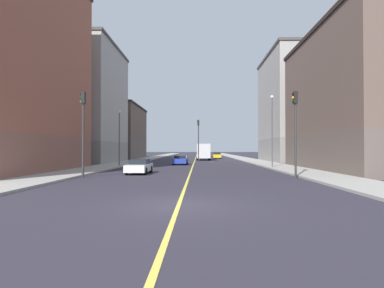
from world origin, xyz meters
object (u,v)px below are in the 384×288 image
Objects in this scene: traffic_light_right_near at (83,122)px; car_white at (139,167)px; street_lamp_left_near at (272,124)px; building_right_midblock at (81,104)px; traffic_light_median_far at (198,135)px; street_lamp_right_near at (119,132)px; car_yellow at (217,155)px; box_truck at (203,152)px; traffic_light_left_near at (295,122)px; building_left_mid at (302,108)px; building_left_near at (370,100)px; car_blue at (181,160)px; building_right_distant at (114,132)px.

car_white is at bearing 48.46° from traffic_light_right_near.
building_right_midblock is at bearing 152.48° from street_lamp_left_near.
traffic_light_median_far is 17.28m from street_lamp_left_near.
street_lamp_left_near is 1.18× the size of street_lamp_right_near.
car_yellow is at bearing 78.15° from traffic_light_median_far.
traffic_light_median_far is 10.01m from box_truck.
street_lamp_right_near is (-16.72, 14.33, 0.15)m from traffic_light_left_near.
building_left_mid reaches higher than street_lamp_right_near.
traffic_light_left_near reaches higher than box_truck.
building_left_near reaches higher than street_lamp_left_near.
car_yellow is at bearing 93.81° from traffic_light_left_near.
street_lamp_right_near reaches higher than traffic_light_right_near.
traffic_light_left_near is at bearing -139.78° from building_left_near.
traffic_light_right_near is at bearing -107.66° from car_blue.
building_right_distant is at bearing 106.73° from street_lamp_right_near.
car_blue reaches higher than car_white.
building_right_distant is 4.53× the size of car_blue.
building_right_midblock is at bearing 111.48° from traffic_light_right_near.
box_truck reaches higher than car_blue.
building_left_mid is 4.51× the size of car_blue.
traffic_light_median_far is 20.28m from car_yellow.
traffic_light_median_far is (-7.18, 26.70, 0.24)m from traffic_light_left_near.
building_left_near is 32.66m from box_truck.
street_lamp_left_near reaches higher than traffic_light_median_far.
car_yellow is at bearing 109.17° from building_left_near.
building_left_near is 2.91× the size of traffic_light_median_far.
street_lamp_left_near is 35.22m from car_yellow.
car_blue is at bearing 72.34° from traffic_light_right_near.
box_truck is at bearing -107.55° from car_yellow.
street_lamp_left_near is at bearing 84.95° from traffic_light_left_near.
building_left_near is at bearing -25.34° from building_right_midblock.
building_left_mid is 30.87m from street_lamp_right_near.
traffic_light_median_far is at bearing 118.32° from street_lamp_left_near.
traffic_light_left_near is 0.90× the size of box_truck.
building_right_midblock is 2.59× the size of box_truck.
car_yellow is (-4.10, 34.73, -4.20)m from street_lamp_left_near.
building_left_near reaches higher than traffic_light_left_near.
building_left_near is 3.10× the size of traffic_light_left_near.
traffic_light_left_near is at bearing -17.74° from car_white.
car_blue is at bearing 80.16° from car_white.
traffic_light_right_near is (-25.77, -8.49, -2.97)m from building_left_near.
building_left_mid is at bearing 90.00° from building_left_near.
car_white is (4.46, -10.41, -3.63)m from street_lamp_right_near.
traffic_light_right_near is (-25.77, -29.00, -4.82)m from building_left_mid.
traffic_light_right_near is (10.01, -25.43, -5.05)m from building_right_midblock.
car_white is at bearing -168.42° from building_left_near.
traffic_light_right_near reaches higher than car_blue.
building_left_near reaches higher than car_blue.
car_blue is 0.56× the size of box_truck.
traffic_light_right_near is 14.37m from street_lamp_right_near.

